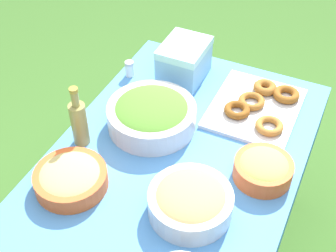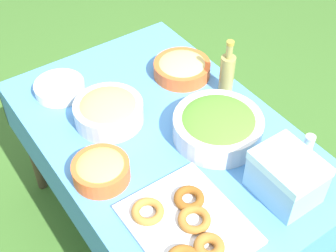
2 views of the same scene
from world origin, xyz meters
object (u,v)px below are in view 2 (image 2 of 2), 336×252
at_px(fruit_bowl, 101,169).
at_px(olive_oil_bottle, 227,73).
at_px(donut_platter, 186,226).
at_px(cooler_box, 286,177).
at_px(salad_bowl, 218,125).
at_px(plate_stack, 60,88).
at_px(bread_bowl, 108,110).
at_px(pasta_bowl, 182,68).

bearing_deg(fruit_bowl, olive_oil_bottle, 99.83).
xyz_separation_m(donut_platter, cooler_box, (0.07, 0.36, 0.07)).
xyz_separation_m(donut_platter, fruit_bowl, (-0.35, -0.12, 0.03)).
xyz_separation_m(salad_bowl, cooler_box, (0.34, 0.01, 0.03)).
xyz_separation_m(olive_oil_bottle, fruit_bowl, (0.12, -0.67, -0.06)).
xyz_separation_m(salad_bowl, olive_oil_bottle, (-0.19, 0.20, 0.04)).
xyz_separation_m(donut_platter, olive_oil_bottle, (-0.46, 0.55, 0.08)).
bearing_deg(cooler_box, plate_stack, -156.87).
bearing_deg(bread_bowl, salad_bowl, 43.04).
height_order(salad_bowl, fruit_bowl, salad_bowl).
distance_m(pasta_bowl, plate_stack, 0.54).
xyz_separation_m(bread_bowl, cooler_box, (0.66, 0.31, 0.03)).
bearing_deg(donut_platter, bread_bowl, 175.00).
xyz_separation_m(donut_platter, plate_stack, (-0.86, -0.04, 0.01)).
distance_m(donut_platter, fruit_bowl, 0.37).
relative_size(pasta_bowl, plate_stack, 1.18).
relative_size(donut_platter, olive_oil_bottle, 1.56).
height_order(salad_bowl, pasta_bowl, salad_bowl).
relative_size(salad_bowl, olive_oil_bottle, 1.35).
relative_size(salad_bowl, pasta_bowl, 1.37).
relative_size(donut_platter, bread_bowl, 1.44).
height_order(salad_bowl, olive_oil_bottle, olive_oil_bottle).
bearing_deg(plate_stack, olive_oil_bottle, 55.65).
distance_m(bread_bowl, fruit_bowl, 0.30).
distance_m(plate_stack, olive_oil_bottle, 0.72).
xyz_separation_m(plate_stack, fruit_bowl, (0.52, -0.08, 0.02)).
relative_size(salad_bowl, cooler_box, 1.54).
bearing_deg(cooler_box, salad_bowl, -177.69).
bearing_deg(pasta_bowl, bread_bowl, -80.22).
bearing_deg(fruit_bowl, cooler_box, 49.13).
bearing_deg(cooler_box, olive_oil_bottle, 160.67).
bearing_deg(donut_platter, plate_stack, -177.62).
distance_m(salad_bowl, plate_stack, 0.71).
relative_size(olive_oil_bottle, bread_bowl, 0.92).
xyz_separation_m(donut_platter, bread_bowl, (-0.59, 0.05, 0.04)).
bearing_deg(pasta_bowl, salad_bowl, -16.44).
distance_m(bread_bowl, cooler_box, 0.73).
xyz_separation_m(bread_bowl, fruit_bowl, (0.24, -0.17, -0.01)).
bearing_deg(fruit_bowl, donut_platter, 19.07).
bearing_deg(plate_stack, donut_platter, 2.38).
bearing_deg(cooler_box, donut_platter, -101.26).
relative_size(plate_stack, olive_oil_bottle, 0.83).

